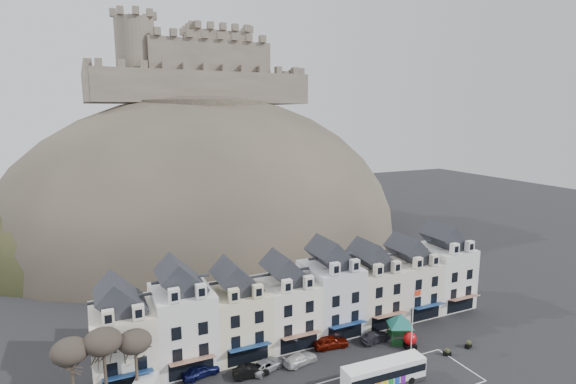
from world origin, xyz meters
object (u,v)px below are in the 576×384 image
object	(u,v)px
car_white	(301,359)
car_black	(251,371)
car_silver	(266,365)
bus_shelter	(400,320)
flagpole	(413,316)
car_charcoal	(376,337)
car_maroon	(331,342)
car_navy	(200,370)
bus	(384,372)
red_buoy	(410,340)

from	to	relation	value
car_white	car_black	bearing A→B (deg)	78.11
car_white	car_silver	bearing A→B (deg)	71.61
bus_shelter	car_silver	size ratio (longest dim) A/B	1.29
bus_shelter	flagpole	size ratio (longest dim) A/B	0.67
bus_shelter	car_charcoal	size ratio (longest dim) A/B	1.37
car_maroon	car_black	bearing A→B (deg)	105.67
bus_shelter	car_navy	size ratio (longest dim) A/B	1.26
flagpole	car_black	distance (m)	21.01
car_silver	bus_shelter	bearing A→B (deg)	-112.34
bus	flagpole	size ratio (longest dim) A/B	1.18
car_navy	car_silver	distance (m)	7.56
car_silver	car_maroon	bearing A→B (deg)	-101.16
bus	car_navy	world-z (taller)	bus
car_maroon	car_charcoal	world-z (taller)	car_maroon
flagpole	car_black	size ratio (longest dim) A/B	2.04
bus_shelter	car_silver	bearing A→B (deg)	-159.76
car_silver	car_white	xyz separation A→B (m)	(4.31, -0.49, 0.03)
car_white	car_navy	bearing A→B (deg)	65.95
bus	car_white	bearing A→B (deg)	132.04
bus_shelter	car_navy	world-z (taller)	bus_shelter
car_navy	car_maroon	bearing A→B (deg)	-103.23
flagpole	car_charcoal	size ratio (longest dim) A/B	2.04
car_maroon	car_charcoal	bearing A→B (deg)	-94.93
flagpole	car_white	size ratio (longest dim) A/B	1.88
car_charcoal	car_maroon	bearing A→B (deg)	71.95
red_buoy	car_navy	size ratio (longest dim) A/B	0.47
red_buoy	flagpole	bearing A→B (deg)	-116.92
flagpole	car_navy	distance (m)	26.51
red_buoy	car_silver	xyz separation A→B (m)	(-18.71, 3.02, -0.46)
flagpole	car_silver	size ratio (longest dim) A/B	1.92
car_charcoal	car_black	bearing A→B (deg)	85.48
bus	red_buoy	distance (m)	9.52
car_navy	car_silver	bearing A→B (deg)	-116.03
red_buoy	car_charcoal	world-z (taller)	red_buoy
bus_shelter	car_navy	bearing A→B (deg)	-163.13
car_silver	car_maroon	distance (m)	9.59
bus	car_charcoal	xyz separation A→B (m)	(4.80, 8.16, -0.85)
bus_shelter	car_maroon	size ratio (longest dim) A/B	1.22
red_buoy	bus_shelter	bearing A→B (deg)	95.54
car_black	car_maroon	size ratio (longest dim) A/B	0.90
car_black	car_maroon	xyz separation A→B (m)	(11.60, 1.74, 0.10)
flagpole	car_black	world-z (taller)	flagpole
bus	bus_shelter	world-z (taller)	bus_shelter
car_white	car_charcoal	distance (m)	11.24
car_black	car_maroon	distance (m)	11.73
bus	car_black	world-z (taller)	bus
flagpole	car_silver	distance (m)	19.11
bus_shelter	car_black	size ratio (longest dim) A/B	1.36
car_navy	car_charcoal	world-z (taller)	car_navy
car_white	car_maroon	world-z (taller)	car_maroon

